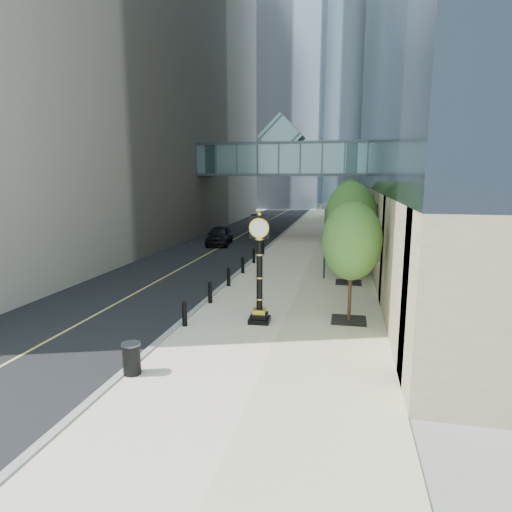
# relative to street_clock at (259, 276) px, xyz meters

# --- Properties ---
(ground) EXTENTS (320.00, 320.00, 0.00)m
(ground) POSITION_rel_street_clock_xyz_m (-0.07, -2.05, -1.98)
(ground) COLOR gray
(ground) RESTS_ON ground
(road) EXTENTS (8.00, 180.00, 0.02)m
(road) POSITION_rel_street_clock_xyz_m (-7.07, 37.95, -1.97)
(road) COLOR black
(road) RESTS_ON ground
(sidewalk) EXTENTS (8.00, 180.00, 0.06)m
(sidewalk) POSITION_rel_street_clock_xyz_m (0.93, 37.95, -1.95)
(sidewalk) COLOR beige
(sidewalk) RESTS_ON ground
(curb) EXTENTS (0.25, 180.00, 0.07)m
(curb) POSITION_rel_street_clock_xyz_m (-3.07, 37.95, -1.94)
(curb) COLOR gray
(curb) RESTS_ON ground
(midrise_left) EXTENTS (20.00, 58.00, 40.00)m
(midrise_left) POSITION_rel_street_clock_xyz_m (-21.07, 22.95, 18.02)
(midrise_left) COLOR #C3B399
(midrise_left) RESTS_ON ground
(distant_tower_a) EXTENTS (24.00, 22.00, 78.00)m
(distant_tower_a) POSITION_rel_street_clock_xyz_m (-14.07, 72.95, 37.02)
(distant_tower_a) COLOR #8B98AF
(distant_tower_a) RESTS_ON ground
(distant_tower_b) EXTENTS (26.00, 24.00, 90.00)m
(distant_tower_b) POSITION_rel_street_clock_xyz_m (8.93, 92.95, 43.02)
(distant_tower_b) COLOR #8B98AF
(distant_tower_b) RESTS_ON ground
(distant_tower_c) EXTENTS (22.00, 22.00, 65.00)m
(distant_tower_c) POSITION_rel_street_clock_xyz_m (-6.07, 117.95, 30.52)
(distant_tower_c) COLOR #8B98AF
(distant_tower_c) RESTS_ON ground
(skywalk) EXTENTS (17.00, 4.20, 5.80)m
(skywalk) POSITION_rel_street_clock_xyz_m (-3.07, 25.95, 5.73)
(skywalk) COLOR slate
(skywalk) RESTS_ON ground
(entrance_canopy) EXTENTS (3.00, 8.00, 4.38)m
(entrance_canopy) POSITION_rel_street_clock_xyz_m (3.41, 11.95, 2.21)
(entrance_canopy) COLOR #383F44
(entrance_canopy) RESTS_ON ground
(bollard_row) EXTENTS (0.20, 16.20, 0.90)m
(bollard_row) POSITION_rel_street_clock_xyz_m (-2.77, 6.95, -1.47)
(bollard_row) COLOR black
(bollard_row) RESTS_ON sidewalk
(street_trees) EXTENTS (2.73, 28.36, 5.61)m
(street_trees) POSITION_rel_street_clock_xyz_m (3.53, 14.05, 1.60)
(street_trees) COLOR black
(street_trees) RESTS_ON sidewalk
(street_clock) EXTENTS (0.87, 0.87, 4.42)m
(street_clock) POSITION_rel_street_clock_xyz_m (0.00, 0.00, 0.00)
(street_clock) COLOR black
(street_clock) RESTS_ON sidewalk
(trash_bin) EXTENTS (0.58, 0.58, 0.90)m
(trash_bin) POSITION_rel_street_clock_xyz_m (-2.77, -5.30, -1.47)
(trash_bin) COLOR black
(trash_bin) RESTS_ON sidewalk
(pedestrian) EXTENTS (0.69, 0.58, 1.63)m
(pedestrian) POSITION_rel_street_clock_xyz_m (3.94, 9.09, -1.10)
(pedestrian) COLOR #AFAAA0
(pedestrian) RESTS_ON sidewalk
(car_near) EXTENTS (2.46, 4.91, 1.61)m
(car_near) POSITION_rel_street_clock_xyz_m (-7.49, 19.36, -1.15)
(car_near) COLOR black
(car_near) RESTS_ON road
(car_far) EXTENTS (1.70, 4.38, 1.42)m
(car_far) POSITION_rel_street_clock_xyz_m (-7.17, 34.53, -1.25)
(car_far) COLOR black
(car_far) RESTS_ON road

